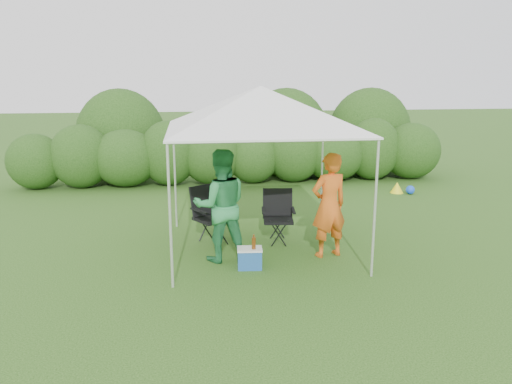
{
  "coord_description": "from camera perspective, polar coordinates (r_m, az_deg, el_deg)",
  "views": [
    {
      "loc": [
        -1.21,
        -7.83,
        3.0
      ],
      "look_at": [
        -0.09,
        0.4,
        1.05
      ],
      "focal_mm": 35.0,
      "sensor_mm": 36.0,
      "label": 1
    }
  ],
  "objects": [
    {
      "name": "hedge",
      "position": [
        14.07,
        -2.1,
        4.32
      ],
      "size": [
        12.2,
        1.53,
        1.8
      ],
      "color": "#2A5019",
      "rests_on": "ground"
    },
    {
      "name": "lawn_toy",
      "position": [
        13.5,
        16.17,
        0.42
      ],
      "size": [
        0.56,
        0.47,
        0.28
      ],
      "color": "yellow",
      "rests_on": "ground"
    },
    {
      "name": "bottle",
      "position": [
        7.86,
        -0.26,
        -5.7
      ],
      "size": [
        0.06,
        0.06,
        0.24
      ],
      "primitive_type": "cylinder",
      "color": "#592D0C",
      "rests_on": "cooler"
    },
    {
      "name": "ground",
      "position": [
        8.47,
        0.98,
        -7.53
      ],
      "size": [
        70.0,
        70.0,
        0.0
      ],
      "primitive_type": "plane",
      "color": "#355E1E"
    },
    {
      "name": "man",
      "position": [
        8.4,
        8.34,
        -1.51
      ],
      "size": [
        0.74,
        0.58,
        1.77
      ],
      "primitive_type": "imported",
      "rotation": [
        0.0,
        0.0,
        3.41
      ],
      "color": "orange",
      "rests_on": "ground"
    },
    {
      "name": "canopy",
      "position": [
        8.44,
        0.53,
        9.55
      ],
      "size": [
        3.1,
        3.1,
        2.83
      ],
      "color": "silver",
      "rests_on": "ground"
    },
    {
      "name": "cooler",
      "position": [
        7.99,
        -0.72,
        -7.55
      ],
      "size": [
        0.42,
        0.32,
        0.33
      ],
      "rotation": [
        0.0,
        0.0,
        -0.09
      ],
      "color": "#22559D",
      "rests_on": "ground"
    },
    {
      "name": "woman",
      "position": [
        8.14,
        -4.03,
        -1.56
      ],
      "size": [
        0.94,
        0.75,
        1.86
      ],
      "primitive_type": "imported",
      "rotation": [
        0.0,
        0.0,
        3.19
      ],
      "color": "#2D8C4C",
      "rests_on": "ground"
    },
    {
      "name": "chair_left",
      "position": [
        9.14,
        -5.32,
        -2.13
      ],
      "size": [
        0.82,
        0.81,
        1.05
      ],
      "rotation": [
        0.0,
        0.0,
        0.59
      ],
      "color": "black",
      "rests_on": "ground"
    },
    {
      "name": "chair_right",
      "position": [
        9.17,
        2.53,
        -2.34
      ],
      "size": [
        0.65,
        0.6,
        0.96
      ],
      "rotation": [
        0.0,
        0.0,
        -0.12
      ],
      "color": "black",
      "rests_on": "ground"
    }
  ]
}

